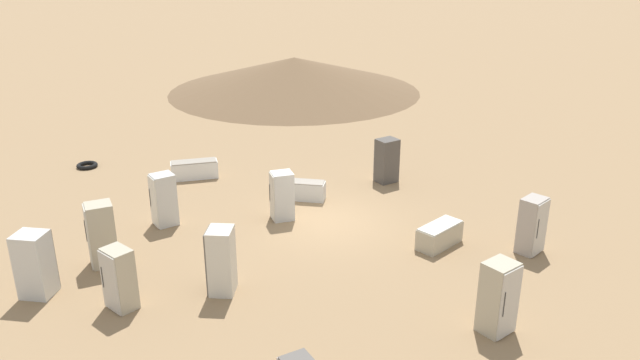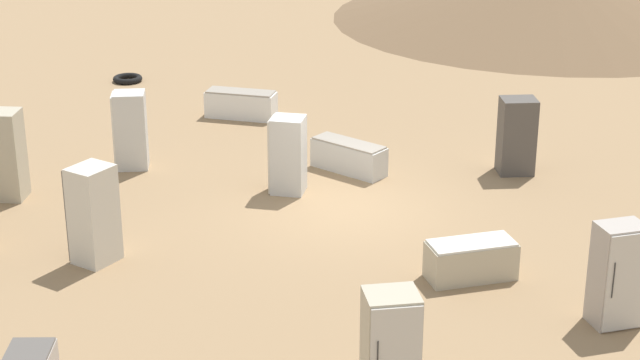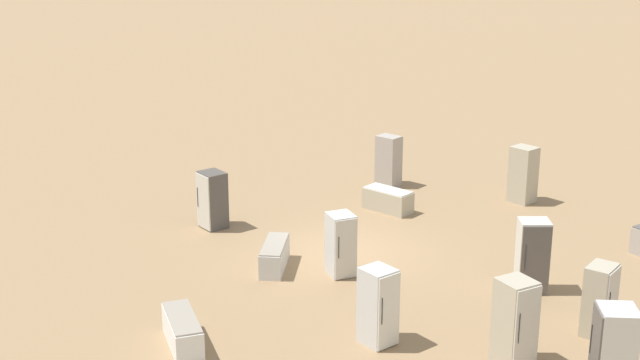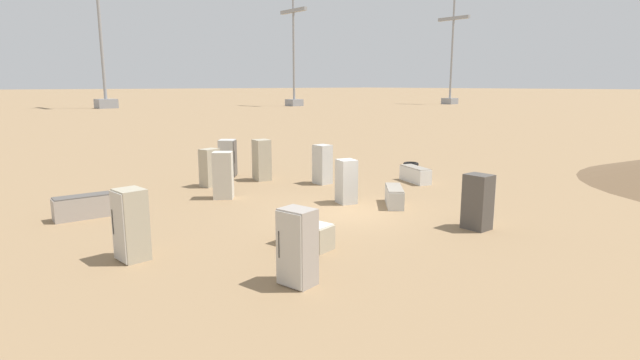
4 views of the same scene
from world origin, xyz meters
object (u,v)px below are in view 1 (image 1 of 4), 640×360
Objects in this scene: discarded_fridge_10 at (221,261)px; discarded_fridge_11 at (387,160)px; discarded_fridge_0 at (301,190)px; discarded_fridge_6 at (498,298)px; discarded_fridge_1 at (194,169)px; discarded_fridge_2 at (439,235)px; discarded_fridge_9 at (282,196)px; discarded_fridge_12 at (35,264)px; discarded_fridge_3 at (101,235)px; discarded_fridge_4 at (164,200)px; discarded_fridge_7 at (119,279)px; scrap_tire at (87,165)px; discarded_fridge_5 at (532,226)px.

discarded_fridge_10 is 1.08× the size of discarded_fridge_11.
discarded_fridge_6 reaches higher than discarded_fridge_0.
discarded_fridge_1 is at bearing 19.52° from discarded_fridge_10.
discarded_fridge_2 is 0.90× the size of discarded_fridge_6.
discarded_fridge_11 is (5.16, 0.82, 0.03)m from discarded_fridge_9.
discarded_fridge_1 is 1.14× the size of discarded_fridge_2.
discarded_fridge_12 is at bearing -46.24° from discarded_fridge_6.
discarded_fridge_2 is at bearing -108.26° from discarded_fridge_3.
discarded_fridge_4 is 1.06× the size of discarded_fridge_7.
discarded_fridge_11 is 12.46m from scrap_tire.
discarded_fridge_3 is at bearing 123.10° from discarded_fridge_4.
discarded_fridge_1 is 1.11× the size of discarded_fridge_11.
discarded_fridge_7 is (-5.22, -7.77, 0.48)m from discarded_fridge_1.
discarded_fridge_1 is at bearing -73.77° from discarded_fridge_5.
discarded_fridge_6 is at bearing 142.43° from discarded_fridge_2.
discarded_fridge_1 is 1.07× the size of discarded_fridge_12.
discarded_fridge_9 is 7.91m from discarded_fridge_12.
discarded_fridge_1 reaches higher than scrap_tire.
discarded_fridge_2 is at bearing -60.95° from scrap_tire.
discarded_fridge_4 is at bearing -54.53° from discarded_fridge_5.
discarded_fridge_11 is (11.12, 0.74, -0.10)m from discarded_fridge_3.
discarded_fridge_11 reaches higher than discarded_fridge_1.
discarded_fridge_9 is at bearing -170.99° from discarded_fridge_11.
scrap_tire is (-7.38, 13.30, -0.27)m from discarded_fridge_2.
discarded_fridge_3 is at bearing -41.39° from discarded_fridge_5.
discarded_fridge_3 reaches higher than discarded_fridge_5.
discarded_fridge_7 is (-2.72, -4.24, -0.05)m from discarded_fridge_4.
discarded_fridge_9 is (-3.09, 4.40, 0.49)m from discarded_fridge_2.
discarded_fridge_5 is 0.95× the size of discarded_fridge_10.
discarded_fridge_6 is at bearing -156.81° from discarded_fridge_4.
discarded_fridge_6 is 1.03× the size of discarded_fridge_12.
discarded_fridge_4 is at bearing 126.13° from discarded_fridge_0.
discarded_fridge_10 reaches higher than discarded_fridge_9.
discarded_fridge_2 is at bearing 22.66° from discarded_fridge_12.
discarded_fridge_12 reaches higher than discarded_fridge_1.
discarded_fridge_6 is 1.00× the size of discarded_fridge_10.
discarded_fridge_9 is 0.93× the size of discarded_fridge_12.
discarded_fridge_3 reaches higher than discarded_fridge_6.
discarded_fridge_3 is at bearing -21.50° from discarded_fridge_7.
discarded_fridge_7 is 2.61m from discarded_fridge_10.
discarded_fridge_7 is 11.85m from discarded_fridge_11.
discarded_fridge_7 is 0.97× the size of discarded_fridge_11.
discarded_fridge_1 is at bearing 11.46° from discarded_fridge_2.
discarded_fridge_5 is at bearing -155.36° from discarded_fridge_6.
discarded_fridge_5 is (11.06, -6.29, -0.08)m from discarded_fridge_3.
discarded_fridge_6 is at bearing -145.24° from discarded_fridge_7.
discarded_fridge_5 reaches higher than discarded_fridge_1.
discarded_fridge_10 is at bearing -121.47° from discarded_fridge_7.
discarded_fridge_1 is 13.01m from discarded_fridge_5.
discarded_fridge_9 is at bearing -62.32° from discarded_fridge_5.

